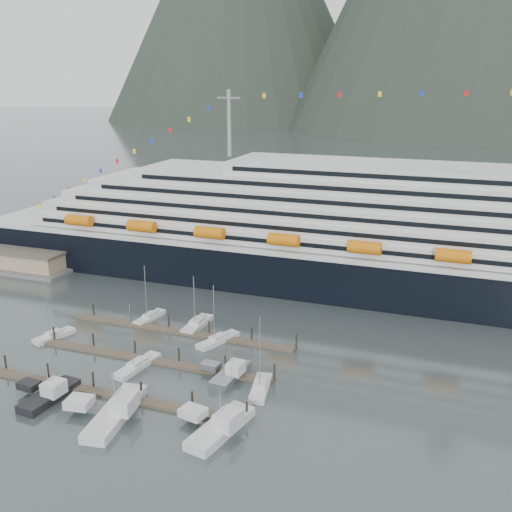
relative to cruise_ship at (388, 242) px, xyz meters
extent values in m
plane|color=#404C4C|center=(-30.03, -54.94, -12.04)|extent=(1600.00, 1600.00, 0.00)
cube|color=black|center=(-5.03, 0.06, -8.04)|extent=(210.00, 28.00, 12.00)
cube|color=silver|center=(-5.03, 0.06, -1.54)|extent=(205.80, 27.44, 1.50)
cube|color=silver|center=(-0.03, 0.06, 1.06)|extent=(185.00, 26.00, 3.20)
cube|color=black|center=(-0.03, -12.99, 1.22)|extent=(175.75, 0.20, 1.00)
cube|color=silver|center=(1.97, 0.06, 4.26)|extent=(180.00, 25.00, 3.20)
cube|color=black|center=(1.97, -12.49, 4.42)|extent=(171.00, 0.20, 1.00)
cube|color=silver|center=(3.97, 0.06, 7.46)|extent=(172.00, 24.00, 3.20)
cube|color=black|center=(3.97, -11.99, 7.62)|extent=(163.40, 0.20, 1.00)
cube|color=silver|center=(5.97, 0.06, 10.66)|extent=(160.00, 23.00, 3.20)
cube|color=black|center=(5.97, -11.49, 10.82)|extent=(152.00, 0.20, 1.00)
cube|color=silver|center=(7.97, 0.06, 13.76)|extent=(140.00, 22.00, 3.00)
cube|color=black|center=(7.97, -10.99, 13.91)|extent=(133.00, 0.20, 1.00)
cube|color=silver|center=(9.97, 0.06, 16.76)|extent=(95.00, 20.00, 3.00)
cube|color=black|center=(9.97, -9.99, 16.91)|extent=(90.25, 0.20, 1.00)
cylinder|color=gray|center=(-40.03, 0.06, 26.26)|extent=(1.00, 1.00, 16.00)
cylinder|color=orange|center=(-75.03, -14.94, 2.46)|extent=(7.00, 2.80, 2.80)
cylinder|color=orange|center=(-57.03, -14.94, 2.46)|extent=(7.00, 2.80, 2.80)
cylinder|color=orange|center=(-39.03, -14.94, 2.46)|extent=(7.00, 2.80, 2.80)
cylinder|color=orange|center=(-21.03, -14.94, 2.46)|extent=(7.00, 2.80, 2.80)
cylinder|color=orange|center=(-3.03, -14.94, 2.46)|extent=(7.00, 2.80, 2.80)
cylinder|color=orange|center=(14.97, -14.94, 2.46)|extent=(7.00, 2.80, 2.80)
cube|color=#595956|center=(-102.03, -12.94, -11.74)|extent=(46.00, 20.00, 1.20)
cube|color=tan|center=(-102.03, -12.94, -9.54)|extent=(42.00, 16.00, 5.00)
cube|color=#595147|center=(-102.03, -12.94, -6.84)|extent=(43.00, 17.00, 0.60)
cube|color=#4C4131|center=(-35.03, -64.94, -11.79)|extent=(48.00, 2.00, 0.50)
cylinder|color=black|center=(-56.03, -63.84, -10.64)|extent=(0.36, 0.36, 3.20)
cylinder|color=black|center=(-47.03, -63.84, -10.64)|extent=(0.36, 0.36, 3.20)
cylinder|color=black|center=(-38.03, -63.84, -10.64)|extent=(0.36, 0.36, 3.20)
cylinder|color=black|center=(-29.03, -63.84, -10.64)|extent=(0.36, 0.36, 3.20)
cylinder|color=black|center=(-20.03, -63.84, -10.64)|extent=(0.36, 0.36, 3.20)
cylinder|color=black|center=(-11.03, -63.84, -10.64)|extent=(0.36, 0.36, 3.20)
cube|color=#4C4131|center=(-35.03, -51.94, -11.79)|extent=(48.00, 2.00, 0.50)
cylinder|color=black|center=(-56.03, -50.84, -10.64)|extent=(0.36, 0.36, 3.20)
cylinder|color=black|center=(-47.03, -50.84, -10.64)|extent=(0.36, 0.36, 3.20)
cylinder|color=black|center=(-38.03, -50.84, -10.64)|extent=(0.36, 0.36, 3.20)
cylinder|color=black|center=(-29.03, -50.84, -10.64)|extent=(0.36, 0.36, 3.20)
cylinder|color=black|center=(-20.03, -50.84, -10.64)|extent=(0.36, 0.36, 3.20)
cylinder|color=black|center=(-11.03, -50.84, -10.64)|extent=(0.36, 0.36, 3.20)
cube|color=#4C4131|center=(-35.03, -38.94, -11.79)|extent=(48.00, 2.00, 0.50)
cylinder|color=black|center=(-56.03, -37.84, -10.64)|extent=(0.36, 0.36, 3.20)
cylinder|color=black|center=(-47.03, -37.84, -10.64)|extent=(0.36, 0.36, 3.20)
cylinder|color=black|center=(-38.03, -37.84, -10.64)|extent=(0.36, 0.36, 3.20)
cylinder|color=black|center=(-29.03, -37.84, -10.64)|extent=(0.36, 0.36, 3.20)
cylinder|color=black|center=(-20.03, -37.84, -10.64)|extent=(0.36, 0.36, 3.20)
cylinder|color=black|center=(-11.03, -37.84, -10.64)|extent=(0.36, 0.36, 3.20)
cube|color=#B6B6B6|center=(-57.03, -49.66, -11.79)|extent=(4.88, 8.80, 1.32)
cube|color=#B6B6B6|center=(-57.03, -49.66, -10.96)|extent=(2.69, 3.39, 0.75)
cylinder|color=gray|center=(-57.28, -50.47, -5.39)|extent=(0.15, 0.15, 11.60)
cube|color=#B6B6B6|center=(-35.06, -55.05, -11.79)|extent=(3.95, 10.86, 1.35)
cube|color=#B6B6B6|center=(-35.06, -55.05, -10.93)|extent=(2.42, 3.95, 0.77)
cylinder|color=gray|center=(-35.21, -56.10, -5.42)|extent=(0.15, 0.15, 11.51)
cube|color=#B6B6B6|center=(-44.14, -34.94, -11.79)|extent=(3.30, 9.07, 1.24)
cube|color=#B6B6B6|center=(-44.14, -34.94, -11.02)|extent=(2.12, 3.29, 0.71)
cylinder|color=gray|center=(-44.24, -35.82, -5.55)|extent=(0.14, 0.14, 11.37)
cube|color=#B6B6B6|center=(-33.06, -34.94, -11.79)|extent=(2.96, 9.84, 1.53)
cube|color=#B6B6B6|center=(-33.06, -34.94, -10.79)|extent=(2.22, 3.46, 0.87)
cylinder|color=gray|center=(-33.07, -35.92, -5.96)|extent=(0.17, 0.17, 10.19)
cube|color=#B6B6B6|center=(-25.98, -40.35, -11.79)|extent=(5.95, 10.01, 1.31)
cube|color=#B6B6B6|center=(-25.98, -40.35, -10.96)|extent=(3.03, 3.89, 0.75)
cylinder|color=gray|center=(-26.35, -41.26, -5.64)|extent=(0.15, 0.15, 11.11)
cube|color=#B6B6B6|center=(-12.03, -54.98, -11.79)|extent=(4.23, 9.39, 1.41)
cube|color=#B6B6B6|center=(-12.03, -54.98, -10.88)|extent=(2.56, 3.49, 0.81)
cylinder|color=gray|center=(-11.86, -55.87, -4.88)|extent=(0.16, 0.16, 12.51)
cube|color=black|center=(-42.60, -69.16, -11.69)|extent=(4.36, 11.15, 1.98)
cube|color=black|center=(-46.74, -68.86, -10.45)|extent=(3.54, 2.64, 1.19)
cube|color=#B6B6B6|center=(-41.51, -69.24, -9.76)|extent=(3.01, 3.47, 2.18)
cube|color=black|center=(-41.51, -69.24, -8.96)|extent=(2.80, 3.24, 0.50)
cylinder|color=gray|center=(-42.60, -69.16, -8.07)|extent=(0.16, 0.16, 4.96)
cube|color=#B6B6B6|center=(-29.88, -69.94, -11.69)|extent=(6.08, 15.89, 2.21)
cube|color=#B6B6B6|center=(-35.71, -70.75, -10.27)|extent=(4.20, 3.89, 1.33)
cube|color=#B6B6B6|center=(-28.35, -69.73, -9.49)|extent=(3.71, 5.03, 2.43)
cube|color=black|center=(-28.35, -69.73, -8.61)|extent=(3.45, 4.69, 0.55)
cylinder|color=gray|center=(-29.88, -69.94, -7.61)|extent=(0.18, 0.18, 5.53)
cube|color=#B6B6B6|center=(-13.39, -68.21, -11.69)|extent=(6.26, 13.44, 2.16)
cube|color=#B6B6B6|center=(-18.22, -67.28, -10.31)|extent=(4.14, 3.49, 1.29)
cube|color=#B6B6B6|center=(-12.12, -68.46, -9.56)|extent=(3.70, 4.38, 2.37)
cube|color=black|center=(-12.12, -68.46, -8.70)|extent=(3.44, 4.09, 0.54)
cylinder|color=gray|center=(-13.39, -68.21, -7.73)|extent=(0.17, 0.17, 5.39)
cube|color=#929598|center=(-18.32, -52.70, -11.69)|extent=(4.01, 10.26, 1.83)
cube|color=#929598|center=(-22.13, -52.43, -10.58)|extent=(3.26, 2.43, 1.10)
cube|color=#B6B6B6|center=(-17.32, -52.78, -9.94)|extent=(2.77, 3.19, 2.01)
cube|color=black|center=(-17.32, -52.78, -9.21)|extent=(2.57, 2.98, 0.46)
cylinder|color=gray|center=(-18.32, -52.70, -8.39)|extent=(0.15, 0.15, 4.57)
camera|label=1|loc=(17.43, -137.18, 37.36)|focal=42.00mm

